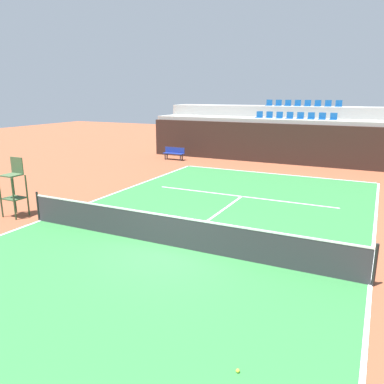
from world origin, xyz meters
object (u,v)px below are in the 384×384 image
(umpire_chair, at_px, (14,185))
(player_bench, at_px, (174,152))
(tennis_net, at_px, (172,231))
(tennis_ball_0, at_px, (238,371))

(umpire_chair, relative_size, player_bench, 1.47)
(tennis_net, relative_size, player_bench, 7.39)
(tennis_net, height_order, umpire_chair, umpire_chair)
(umpire_chair, xyz_separation_m, tennis_ball_0, (10.29, -4.29, -1.14))
(tennis_ball_0, bearing_deg, player_bench, 121.64)
(umpire_chair, distance_m, player_bench, 13.64)
(tennis_net, bearing_deg, tennis_ball_0, -49.66)
(tennis_ball_0, bearing_deg, umpire_chair, 157.39)
(tennis_net, distance_m, player_bench, 15.54)
(player_bench, relative_size, tennis_ball_0, 22.73)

